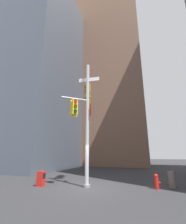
% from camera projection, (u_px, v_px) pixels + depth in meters
% --- Properties ---
extents(ground, '(120.00, 120.00, 0.00)m').
position_uv_depth(ground, '(87.00, 187.00, 9.38)').
color(ground, '#2D2D30').
extents(building_tower_left, '(16.09, 16.09, 28.99)m').
position_uv_depth(building_tower_left, '(32.00, 80.00, 27.40)').
color(building_tower_left, '#4C5460').
rests_on(building_tower_left, ground).
extents(building_mid_block, '(16.21, 16.21, 43.92)m').
position_uv_depth(building_mid_block, '(105.00, 68.00, 37.38)').
color(building_mid_block, brown).
rests_on(building_mid_block, ground).
extents(signal_pole_assembly, '(2.16, 3.70, 8.31)m').
position_uv_depth(signal_pole_assembly, '(86.00, 107.00, 11.30)').
color(signal_pole_assembly, '#B2B2B5').
rests_on(signal_pole_assembly, ground).
extents(fire_hydrant, '(0.33, 0.23, 0.83)m').
position_uv_depth(fire_hydrant, '(157.00, 181.00, 8.98)').
color(fire_hydrant, red).
rests_on(fire_hydrant, ground).
extents(newspaper_box, '(0.45, 0.36, 0.89)m').
position_uv_depth(newspaper_box, '(41.00, 179.00, 9.83)').
color(newspaper_box, red).
rests_on(newspaper_box, ground).
extents(trash_bin, '(0.44, 0.44, 0.93)m').
position_uv_depth(trash_bin, '(172.00, 179.00, 9.49)').
color(trash_bin, '#59514C').
rests_on(trash_bin, ground).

